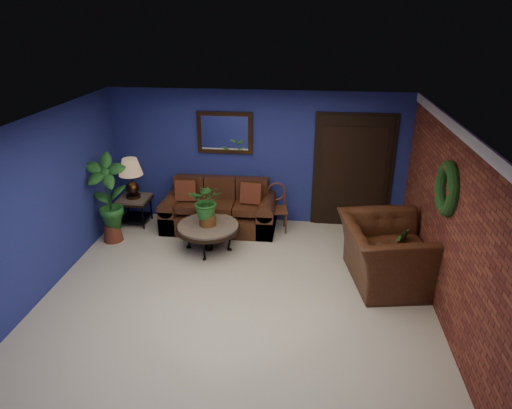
# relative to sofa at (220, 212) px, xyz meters

# --- Properties ---
(floor) EXTENTS (5.50, 5.50, 0.00)m
(floor) POSITION_rel_sofa_xyz_m (0.67, -2.08, -0.31)
(floor) COLOR beige
(floor) RESTS_ON ground
(wall_back) EXTENTS (5.50, 0.04, 2.50)m
(wall_back) POSITION_rel_sofa_xyz_m (0.67, 0.42, 0.94)
(wall_back) COLOR navy
(wall_back) RESTS_ON ground
(wall_left) EXTENTS (0.04, 5.00, 2.50)m
(wall_left) POSITION_rel_sofa_xyz_m (-2.08, -2.08, 0.94)
(wall_left) COLOR navy
(wall_left) RESTS_ON ground
(wall_right_brick) EXTENTS (0.04, 5.00, 2.50)m
(wall_right_brick) POSITION_rel_sofa_xyz_m (3.42, -2.08, 0.94)
(wall_right_brick) COLOR brown
(wall_right_brick) RESTS_ON ground
(ceiling) EXTENTS (5.50, 5.00, 0.02)m
(ceiling) POSITION_rel_sofa_xyz_m (0.67, -2.08, 2.19)
(ceiling) COLOR white
(ceiling) RESTS_ON wall_back
(crown_molding) EXTENTS (0.03, 5.00, 0.14)m
(crown_molding) POSITION_rel_sofa_xyz_m (3.39, -2.08, 2.12)
(crown_molding) COLOR white
(crown_molding) RESTS_ON wall_right_brick
(wall_mirror) EXTENTS (1.02, 0.06, 0.77)m
(wall_mirror) POSITION_rel_sofa_xyz_m (0.07, 0.38, 1.41)
(wall_mirror) COLOR #3E2411
(wall_mirror) RESTS_ON wall_back
(closet_door) EXTENTS (1.44, 0.06, 2.18)m
(closet_door) POSITION_rel_sofa_xyz_m (2.42, 0.39, 0.74)
(closet_door) COLOR black
(closet_door) RESTS_ON wall_back
(wreath) EXTENTS (0.16, 0.72, 0.72)m
(wreath) POSITION_rel_sofa_xyz_m (3.36, -2.03, 1.39)
(wreath) COLOR black
(wreath) RESTS_ON wall_right_brick
(sofa) EXTENTS (2.07, 0.90, 0.93)m
(sofa) POSITION_rel_sofa_xyz_m (0.00, 0.00, 0.00)
(sofa) COLOR #482414
(sofa) RESTS_ON ground
(coffee_table) EXTENTS (1.08, 1.08, 0.47)m
(coffee_table) POSITION_rel_sofa_xyz_m (-0.03, -0.90, 0.10)
(coffee_table) COLOR #4B4742
(coffee_table) RESTS_ON ground
(end_table) EXTENTS (0.58, 0.58, 0.53)m
(end_table) POSITION_rel_sofa_xyz_m (-1.63, -0.03, 0.10)
(end_table) COLOR #4B4742
(end_table) RESTS_ON ground
(table_lamp) EXTENTS (0.44, 0.44, 0.73)m
(table_lamp) POSITION_rel_sofa_xyz_m (-1.63, -0.03, 0.70)
(table_lamp) COLOR #3E2411
(table_lamp) RESTS_ON end_table
(side_chair) EXTENTS (0.43, 0.43, 0.88)m
(side_chair) POSITION_rel_sofa_xyz_m (1.06, 0.04, 0.19)
(side_chair) COLOR brown
(side_chair) RESTS_ON ground
(armchair) EXTENTS (1.49, 1.64, 0.94)m
(armchair) POSITION_rel_sofa_xyz_m (2.82, -1.55, 0.16)
(armchair) COLOR #482414
(armchair) RESTS_ON ground
(coffee_plant) EXTENTS (0.56, 0.49, 0.74)m
(coffee_plant) POSITION_rel_sofa_xyz_m (-0.03, -0.90, 0.57)
(coffee_plant) COLOR brown
(coffee_plant) RESTS_ON coffee_table
(floor_plant) EXTENTS (0.41, 0.37, 0.78)m
(floor_plant) POSITION_rel_sofa_xyz_m (3.02, -1.30, 0.09)
(floor_plant) COLOR brown
(floor_plant) RESTS_ON ground
(tall_plant) EXTENTS (0.78, 0.61, 1.58)m
(tall_plant) POSITION_rel_sofa_xyz_m (-1.78, -0.76, 0.55)
(tall_plant) COLOR brown
(tall_plant) RESTS_ON ground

